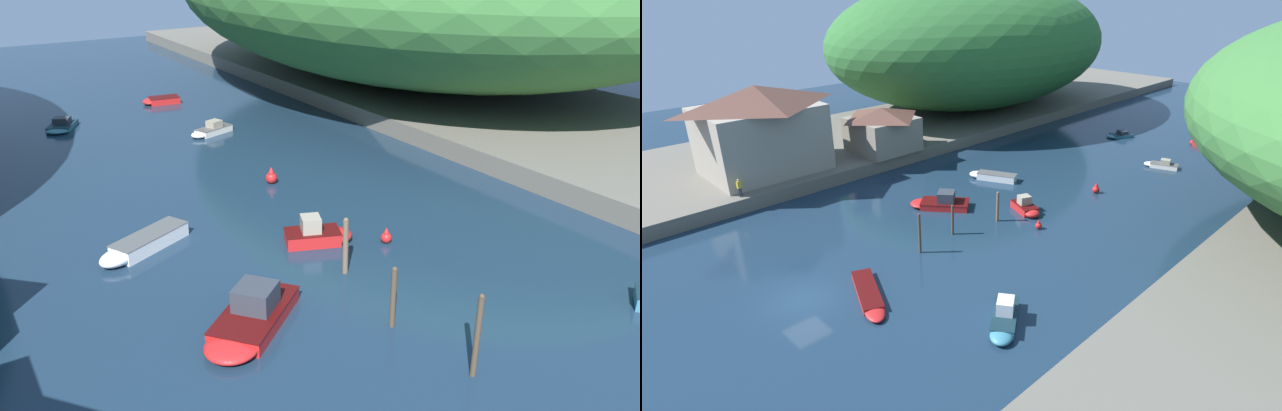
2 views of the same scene
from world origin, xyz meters
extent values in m
plane|color=#192D42|center=(0.00, 30.00, 0.00)|extent=(130.00, 130.00, 0.00)
cube|color=#666056|center=(26.96, 30.00, 0.67)|extent=(22.00, 120.00, 1.35)
cube|color=red|center=(1.29, 21.25, 0.33)|extent=(3.02, 2.35, 0.66)
ellipsoid|color=red|center=(2.53, 20.75, 0.33)|extent=(1.76, 1.78, 0.66)
cube|color=#450A0A|center=(1.29, 21.25, 0.67)|extent=(3.08, 2.39, 0.03)
cube|color=#9E937F|center=(1.22, 21.28, 1.06)|extent=(1.25, 1.29, 0.80)
cube|color=silver|center=(4.98, 41.42, 0.23)|extent=(3.12, 2.15, 0.46)
ellipsoid|color=silver|center=(3.64, 40.95, 0.23)|extent=(1.75, 1.63, 0.46)
cube|color=#504E4A|center=(4.98, 41.42, 0.48)|extent=(3.18, 2.20, 0.03)
cube|color=#9E937F|center=(5.07, 41.45, 0.73)|extent=(1.24, 1.18, 0.54)
cube|color=red|center=(-4.33, 16.64, 0.29)|extent=(4.69, 4.39, 0.59)
ellipsoid|color=red|center=(-5.99, 15.29, 0.29)|extent=(2.96, 2.95, 0.59)
cube|color=#450A0A|center=(-4.33, 16.64, 0.60)|extent=(4.79, 4.47, 0.03)
cube|color=#333842|center=(-4.22, 16.73, 1.08)|extent=(2.12, 2.13, 0.99)
cube|color=red|center=(5.10, 52.68, 0.28)|extent=(2.82, 2.01, 0.56)
ellipsoid|color=red|center=(3.81, 52.87, 0.28)|extent=(1.52, 1.74, 0.56)
cube|color=#450A0A|center=(5.10, 52.68, 0.57)|extent=(2.87, 2.05, 0.03)
cube|color=white|center=(-5.64, 25.28, 0.35)|extent=(4.22, 2.97, 0.70)
ellipsoid|color=white|center=(-7.45, 24.42, 0.35)|extent=(2.38, 2.05, 0.70)
cube|color=#525252|center=(-5.64, 25.28, 0.71)|extent=(4.30, 3.03, 0.03)
cube|color=teal|center=(-4.60, 49.21, 0.18)|extent=(2.86, 3.25, 0.36)
ellipsoid|color=teal|center=(-5.25, 48.00, 0.18)|extent=(2.14, 2.01, 0.36)
cube|color=#132A33|center=(-4.60, 49.21, 0.38)|extent=(2.92, 3.32, 0.03)
cube|color=#333842|center=(-4.56, 49.28, 0.62)|extent=(1.55, 1.43, 0.52)
cylinder|color=#4C3D2D|center=(0.53, 9.57, 1.58)|extent=(0.21, 0.21, 3.17)
sphere|color=#4C3D2D|center=(0.53, 9.57, 3.21)|extent=(0.19, 0.19, 0.19)
cylinder|color=#4C3D2D|center=(0.05, 13.46, 1.25)|extent=(0.23, 0.23, 2.50)
sphere|color=#4C3D2D|center=(0.05, 13.46, 2.55)|extent=(0.20, 0.20, 0.20)
cylinder|color=brown|center=(0.96, 17.95, 1.29)|extent=(0.26, 0.26, 2.58)
sphere|color=brown|center=(0.96, 17.95, 2.63)|extent=(0.23, 0.23, 0.23)
sphere|color=red|center=(3.57, 29.59, 0.36)|extent=(0.71, 0.71, 0.71)
cone|color=red|center=(3.57, 29.59, 0.89)|extent=(0.36, 0.36, 0.36)
sphere|color=red|center=(4.42, 19.29, 0.28)|extent=(0.56, 0.56, 0.56)
cone|color=red|center=(4.42, 19.29, 0.70)|extent=(0.28, 0.28, 0.28)
camera|label=1|loc=(-13.58, -2.32, 14.14)|focal=35.00mm
camera|label=2|loc=(26.62, -11.65, 18.96)|focal=28.00mm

